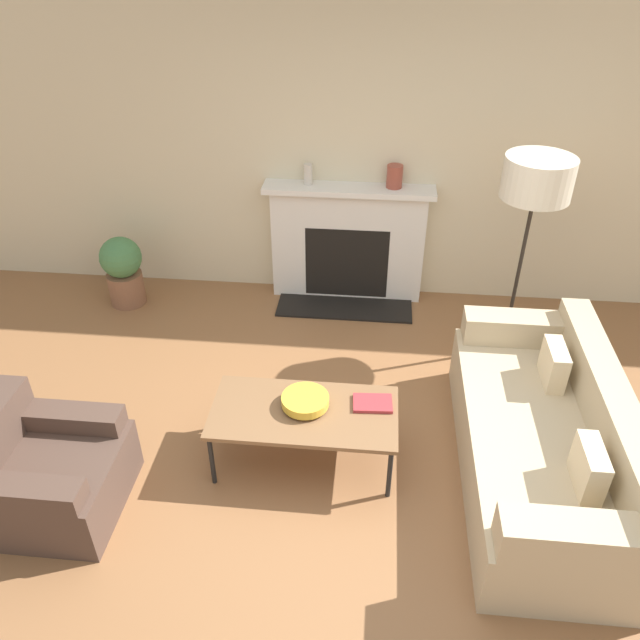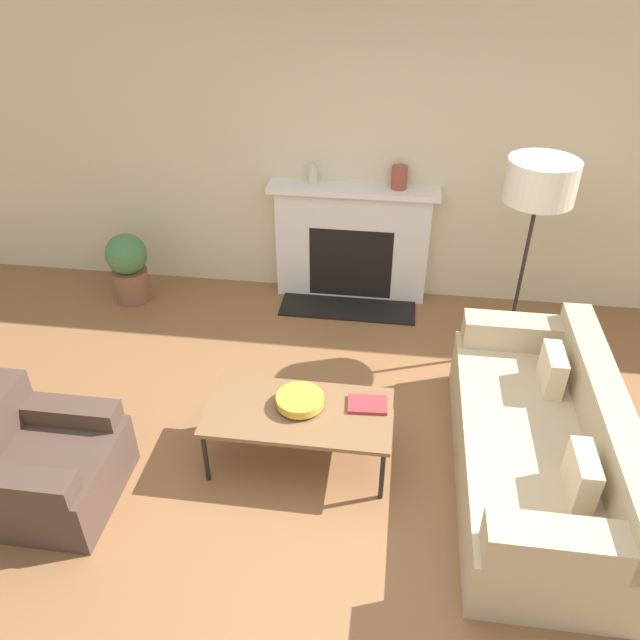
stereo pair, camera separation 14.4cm
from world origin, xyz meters
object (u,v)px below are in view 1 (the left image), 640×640
Objects in this scene: bowl at (305,401)px; book at (373,403)px; mantel_vase_left at (308,174)px; armchair_near at (45,473)px; potted_plant at (123,269)px; fireplace at (348,244)px; floor_lamp at (536,186)px; couch at (546,443)px; mantel_vase_center_left at (395,176)px; coffee_table at (304,414)px.

bowl reaches higher than book.
bowl is 2.29m from mantel_vase_left.
potted_plant is at bearing 8.82° from armchair_near.
mantel_vase_left is at bearing 177.72° from fireplace.
book is 0.16× the size of floor_lamp.
armchair_near is (-3.13, -0.54, -0.03)m from couch.
fireplace is 5.68× the size of book.
couch is at bearing -8.68° from book.
couch is at bearing -50.83° from mantel_vase_left.
mantel_vase_center_left reaches higher than fireplace.
book is 2.00m from floor_lamp.
floor_lamp is (-0.03, 1.41, 1.18)m from couch.
bowl is (1.56, 0.59, 0.22)m from armchair_near.
armchair_near is (-1.70, -2.73, -0.27)m from fireplace.
mantel_vase_left reaches higher than couch.
couch is 1.69× the size of coffee_table.
bowl is at bearing -69.38° from armchair_near.
fireplace is 4.84× the size of bowl.
floor_lamp is 8.56× the size of mantel_vase_center_left.
coffee_table is 2.36m from mantel_vase_left.
couch is 3.18m from armchair_near.
coffee_table is at bearing -92.84° from bowl.
armchair_near is 3.58m from mantel_vase_center_left.
mantel_vase_left is at bearing 180.00° from mantel_vase_center_left.
fireplace reaches higher than couch.
couch is 2.51× the size of armchair_near.
armchair_near is 2.63× the size of bowl.
mantel_vase_center_left reaches higher than bowl.
floor_lamp reaches higher than book.
bowl is at bearing -138.43° from floor_lamp.
book is at bearing -72.13° from armchair_near.
couch is 1.84m from floor_lamp.
book is 1.46× the size of mantel_vase_left.
floor_lamp reaches higher than coffee_table.
book is (0.30, -2.09, -0.09)m from fireplace.
mantel_vase_center_left is (2.09, 2.75, 0.94)m from armchair_near.
floor_lamp reaches higher than mantel_vase_left.
couch is 2.60m from mantel_vase_center_left.
fireplace is at bearing -2.28° from mantel_vase_left.
armchair_near is 2.11m from book.
book is at bearing -95.07° from couch.
armchair_near is at bearing -147.77° from floor_lamp.
bowl is 1.17× the size of book.
mantel_vase_center_left is at bearing 76.30° from coffee_table.
floor_lamp is at bearing -6.98° from potted_plant.
couch is 10.44× the size of mantel_vase_center_left.
mantel_vase_center_left reaches higher than book.
mantel_vase_left is (-0.22, 2.21, 0.80)m from coffee_table.
bowl is 0.47× the size of potted_plant.
armchair_near is at bearing -160.90° from coffee_table.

